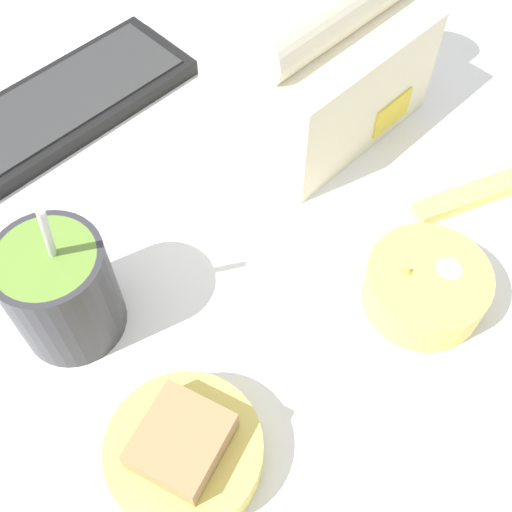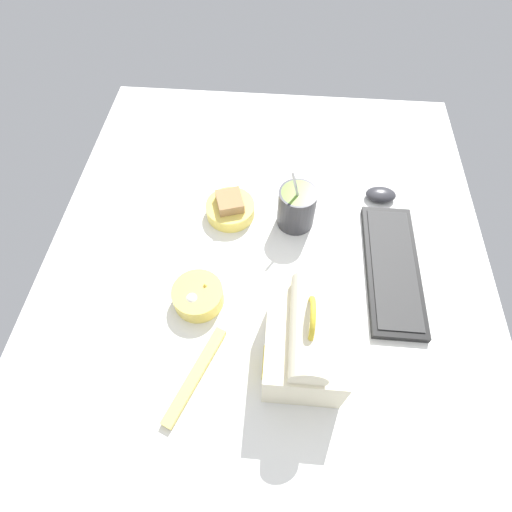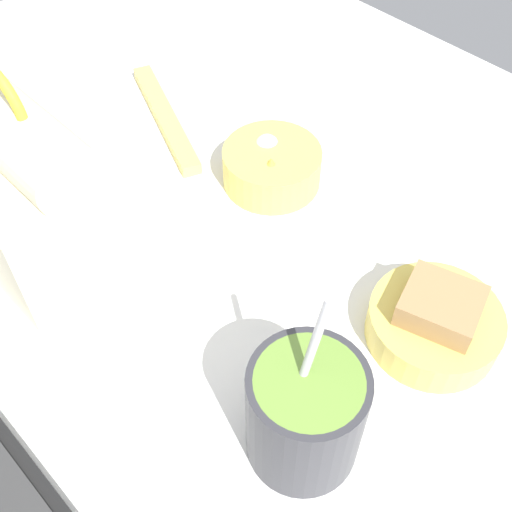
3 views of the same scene
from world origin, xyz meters
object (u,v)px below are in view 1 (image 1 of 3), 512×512
Objects in this scene: chopstick_case at (506,183)px; lunch_bag at (320,62)px; bento_bowl_snacks at (425,285)px; soup_cup at (61,290)px; bento_bowl_sandwich at (184,451)px; keyboard at (45,115)px.

lunch_bag is at bearing 106.95° from chopstick_case.
lunch_bag is at bearing 65.35° from bento_bowl_snacks.
lunch_bag is 36.27cm from soup_cup.
bento_bowl_sandwich is 26.65cm from bento_bowl_snacks.
chopstick_case is at bearing -73.05° from lunch_bag.
soup_cup is at bearing -118.81° from keyboard.
bento_bowl_sandwich is (-1.13, -17.19, -3.43)cm from soup_cup.
soup_cup reaches higher than chopstick_case.
bento_bowl_snacks is (26.32, -4.22, 0.09)cm from bento_bowl_sandwich.
lunch_bag is at bearing 27.75° from bento_bowl_sandwich.
keyboard is at bearing 124.37° from chopstick_case.
soup_cup is 0.87× the size of chopstick_case.
bento_bowl_snacks is at bearing -40.36° from soup_cup.
keyboard is 3.15× the size of bento_bowl_snacks.
bento_bowl_sandwich reaches higher than chopstick_case.
bento_bowl_snacks is at bearing -9.10° from bento_bowl_sandwich.
bento_bowl_sandwich is (-14.27, -41.10, 1.37)cm from keyboard.
soup_cup is at bearing -176.20° from lunch_bag.
chopstick_case is (17.56, 2.03, -1.67)cm from bento_bowl_snacks.
bento_bowl_snacks is 17.76cm from chopstick_case.
soup_cup is 17.57cm from bento_bowl_sandwich.
bento_bowl_sandwich is at bearing 177.15° from chopstick_case.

